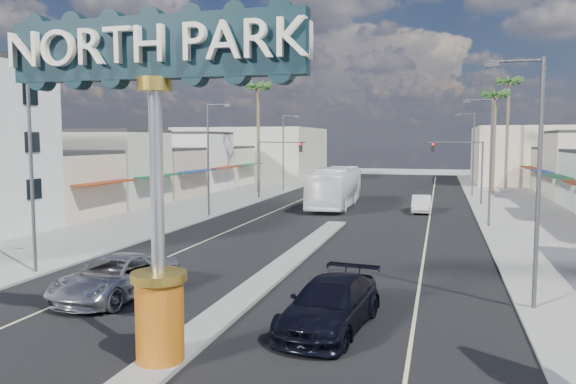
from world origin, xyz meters
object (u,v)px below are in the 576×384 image
Objects in this scene: palm_right_mid at (495,100)px; city_bus at (335,187)px; gateway_sign at (156,148)px; streetlight_r_mid at (488,155)px; streetlight_r_far at (472,150)px; streetlight_l_near at (34,164)px; streetlight_l_mid at (210,153)px; suv_right at (330,304)px; streetlight_r_near at (534,170)px; palm_right_far at (509,88)px; traffic_signal_left at (275,158)px; palm_left_far at (258,93)px; traffic_signal_right at (462,160)px; suv_left at (115,277)px; streetlight_l_far at (285,149)px; car_parked_right at (421,204)px.

city_bus is (-15.00, -16.94, -8.78)m from palm_right_mid.
streetlight_r_mid is at bearing 69.58° from gateway_sign.
gateway_sign is at bearing -101.78° from streetlight_r_far.
palm_right_mid is at bearing 63.01° from streetlight_l_near.
streetlight_l_mid reaches higher than suv_right.
streetlight_r_near is 0.69× the size of city_bus.
streetlight_r_mid is 33.14m from palm_right_far.
traffic_signal_left reaches higher than suv_right.
palm_left_far is (-13.00, 48.02, 5.57)m from gateway_sign.
palm_right_mid reaches higher than streetlight_r_near.
palm_right_far is at bearing 65.45° from streetlight_r_far.
traffic_signal_right is 14.10m from palm_right_mid.
gateway_sign is 1.02× the size of streetlight_l_mid.
streetlight_r_near is at bearing -43.79° from streetlight_l_mid.
streetlight_r_mid is at bearing 43.79° from streetlight_l_near.
streetlight_r_far is at bearing -122.69° from palm_right_mid.
suv_left is 31.62m from city_bus.
gateway_sign is 13.19m from streetlight_r_near.
palm_right_far is 59.09m from suv_left.
streetlight_l_near reaches higher than traffic_signal_left.
palm_right_far reaches higher than suv_right.
streetlight_l_near is 51.92m from palm_right_mid.
streetlight_l_near is at bearing -107.06° from city_bus.
traffic_signal_right is at bearing -98.86° from streetlight_r_far.
palm_right_mid reaches higher than suv_right.
streetlight_l_near reaches higher than suv_left.
streetlight_r_mid is at bearing -35.50° from traffic_signal_left.
streetlight_r_near is (1.25, -33.99, 0.79)m from traffic_signal_right.
palm_right_far reaches higher than gateway_sign.
traffic_signal_right is 0.67× the size of streetlight_r_far.
streetlight_l_mid is 1.00× the size of streetlight_l_far.
streetlight_l_near reaches higher than suv_right.
city_bus is at bearing -44.84° from palm_left_far.
streetlight_l_far is at bearing -158.54° from palm_right_far.
suv_right is at bearing -98.11° from streetlight_r_far.
city_bus is at bearing -133.86° from streetlight_r_far.
streetlight_l_far is 1.00× the size of streetlight_r_mid.
streetlight_l_near is 1.00× the size of streetlight_l_far.
streetlight_r_near and streetlight_r_far have the same top height.
streetlight_l_near is at bearing -86.33° from palm_left_far.
streetlight_l_far is at bearing -170.31° from palm_right_mid.
streetlight_l_near is (-19.62, -33.99, 0.79)m from traffic_signal_right.
palm_right_far is at bearing 84.98° from streetlight_r_near.
streetlight_r_mid is 9.59m from car_parked_right.
streetlight_l_near reaches higher than traffic_signal_right.
streetlight_l_near is at bearing -121.83° from car_parked_right.
palm_right_mid reaches higher than streetlight_l_far.
streetlight_r_mid is 22.00m from streetlight_r_far.
gateway_sign is 1.02× the size of streetlight_l_far.
palm_left_far reaches higher than traffic_signal_right.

